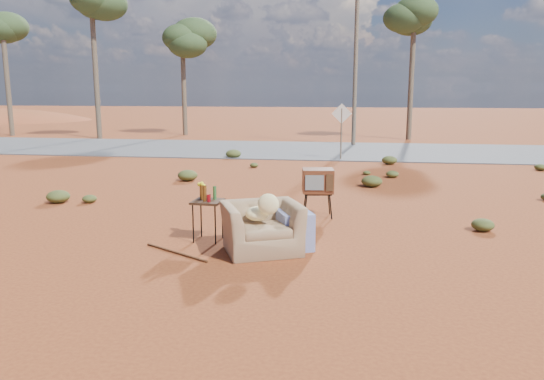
# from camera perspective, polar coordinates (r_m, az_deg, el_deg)

# --- Properties ---
(ground) EXTENTS (140.00, 140.00, 0.00)m
(ground) POSITION_cam_1_polar(r_m,az_deg,el_deg) (9.44, -3.40, -6.19)
(ground) COLOR brown
(ground) RESTS_ON ground
(highway) EXTENTS (140.00, 7.00, 0.04)m
(highway) POSITION_cam_1_polar(r_m,az_deg,el_deg) (24.05, 3.96, 4.32)
(highway) COLOR #565659
(highway) RESTS_ON ground
(armchair) EXTENTS (1.68, 1.48, 1.13)m
(armchair) POSITION_cam_1_polar(r_m,az_deg,el_deg) (9.12, -0.45, -3.33)
(armchair) COLOR #8C6C4C
(armchair) RESTS_ON ground
(tv_unit) EXTENTS (0.72, 0.61, 1.06)m
(tv_unit) POSITION_cam_1_polar(r_m,az_deg,el_deg) (11.49, 4.96, 0.93)
(tv_unit) COLOR black
(tv_unit) RESTS_ON ground
(side_table) EXTENTS (0.56, 0.56, 1.06)m
(side_table) POSITION_cam_1_polar(r_m,az_deg,el_deg) (9.77, -7.09, -0.93)
(side_table) COLOR #321D12
(side_table) RESTS_ON ground
(rusty_bar) EXTENTS (1.33, 0.83, 0.04)m
(rusty_bar) POSITION_cam_1_polar(r_m,az_deg,el_deg) (9.22, -10.27, -6.63)
(rusty_bar) COLOR #532C16
(rusty_bar) RESTS_ON ground
(road_sign) EXTENTS (0.78, 0.06, 2.19)m
(road_sign) POSITION_cam_1_polar(r_m,az_deg,el_deg) (20.86, 7.49, 7.33)
(road_sign) COLOR brown
(road_sign) RESTS_ON ground
(eucalyptus_far_left) EXTENTS (3.20, 3.20, 7.10)m
(eucalyptus_far_left) POSITION_cam_1_polar(r_m,az_deg,el_deg) (35.15, -26.98, 14.94)
(eucalyptus_far_left) COLOR brown
(eucalyptus_far_left) RESTS_ON ground
(eucalyptus_left) EXTENTS (3.20, 3.20, 8.10)m
(eucalyptus_left) POSITION_cam_1_polar(r_m,az_deg,el_deg) (31.37, -18.82, 17.95)
(eucalyptus_left) COLOR brown
(eucalyptus_left) RESTS_ON ground
(eucalyptus_near_left) EXTENTS (3.20, 3.20, 6.60)m
(eucalyptus_near_left) POSITION_cam_1_polar(r_m,az_deg,el_deg) (32.48, -9.61, 15.50)
(eucalyptus_near_left) COLOR brown
(eucalyptus_near_left) RESTS_ON ground
(eucalyptus_center) EXTENTS (3.20, 3.20, 7.60)m
(eucalyptus_center) POSITION_cam_1_polar(r_m,az_deg,el_deg) (30.21, 15.06, 17.51)
(eucalyptus_center) COLOR brown
(eucalyptus_center) RESTS_ON ground
(utility_pole_center) EXTENTS (1.40, 0.20, 8.00)m
(utility_pole_center) POSITION_cam_1_polar(r_m,az_deg,el_deg) (26.36, 8.99, 13.78)
(utility_pole_center) COLOR brown
(utility_pole_center) RESTS_ON ground
(scrub_patch) EXTENTS (17.49, 8.07, 0.33)m
(scrub_patch) POSITION_cam_1_polar(r_m,az_deg,el_deg) (13.76, -3.01, -0.13)
(scrub_patch) COLOR #434D21
(scrub_patch) RESTS_ON ground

